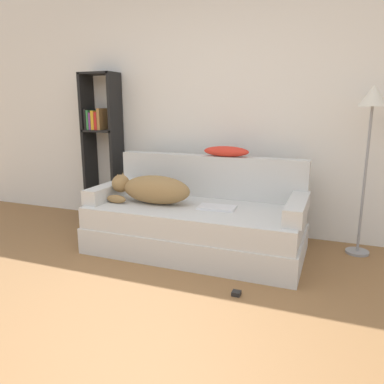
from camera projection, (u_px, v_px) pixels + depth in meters
The scene contains 12 objects.
ground_plane at pixel (85, 349), 2.10m from camera, with size 20.00×20.00×0.00m, color olive.
wall_back at pixel (217, 104), 3.95m from camera, with size 7.32×0.06×2.70m.
couch at pixel (196, 229), 3.49m from camera, with size 1.96×0.95×0.44m.
couch_backrest at pixel (210, 176), 3.76m from camera, with size 1.92×0.15×0.42m.
couch_arm_left at pixel (111, 190), 3.74m from camera, with size 0.15×0.76×0.14m.
couch_arm_right at pixel (297, 208), 3.10m from camera, with size 0.15×0.76×0.14m.
dog at pixel (152, 189), 3.51m from camera, with size 0.81×0.31×0.27m.
laptop at pixel (217, 207), 3.35m from camera, with size 0.34×0.22×0.02m.
throw_pillow at pixel (226, 151), 3.63m from camera, with size 0.45×0.16×0.10m.
bookshelf at pixel (101, 138), 4.35m from camera, with size 0.42×0.26×1.70m.
floor_lamp at pixel (371, 116), 3.19m from camera, with size 0.24×0.24×1.51m.
power_adapter at pixel (236, 293), 2.70m from camera, with size 0.06×0.06×0.03m.
Camera 1 is at (1.23, -1.50, 1.33)m, focal length 35.00 mm.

